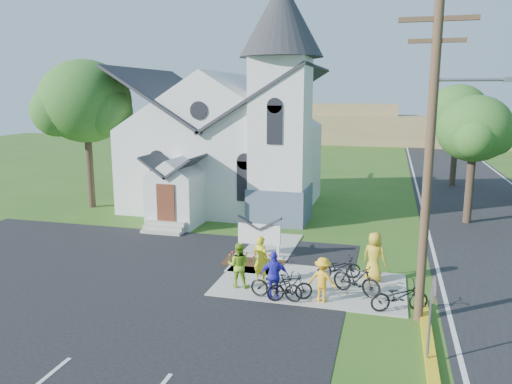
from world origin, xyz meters
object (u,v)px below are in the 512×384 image
(cyclist_3, at_px, (323,280))
(cyclist_4, at_px, (374,257))
(stop_sign, at_px, (433,301))
(bike_3, at_px, (357,279))
(cyclist_2, at_px, (274,276))
(bike_4, at_px, (399,296))
(utility_pole, at_px, (432,152))
(bike_0, at_px, (276,285))
(bike_1, at_px, (290,287))
(cyclist_0, at_px, (261,259))
(bike_2, at_px, (339,267))
(cyclist_1, at_px, (239,265))
(church_sign, at_px, (259,235))

(cyclist_3, xyz_separation_m, cyclist_4, (1.64, 2.45, 0.17))
(stop_sign, bearing_deg, bike_3, 117.73)
(cyclist_2, xyz_separation_m, cyclist_3, (1.65, 0.25, -0.07))
(cyclist_2, distance_m, bike_4, 4.22)
(utility_pole, height_order, bike_0, utility_pole)
(bike_1, xyz_separation_m, cyclist_3, (1.10, 0.25, 0.30))
(cyclist_0, xyz_separation_m, bike_2, (2.82, 1.14, -0.45))
(bike_3, distance_m, bike_4, 1.80)
(utility_pole, bearing_deg, bike_4, 147.83)
(bike_1, xyz_separation_m, bike_2, (1.42, 2.53, -0.03))
(cyclist_3, bearing_deg, bike_2, -85.62)
(utility_pole, distance_m, cyclist_1, 7.90)
(cyclist_3, bearing_deg, cyclist_0, -12.12)
(church_sign, xyz_separation_m, cyclist_3, (3.35, -4.15, -0.19))
(utility_pole, height_order, cyclist_3, utility_pole)
(church_sign, relative_size, bike_2, 1.27)
(stop_sign, xyz_separation_m, bike_4, (-0.73, 3.12, -1.22))
(cyclist_4, bearing_deg, utility_pole, 142.24)
(bike_2, bearing_deg, cyclist_1, 95.39)
(stop_sign, height_order, bike_2, stop_sign)
(bike_2, bearing_deg, stop_sign, -173.25)
(bike_0, height_order, bike_1, bike_0)
(bike_0, bearing_deg, cyclist_1, 72.33)
(bike_2, distance_m, bike_3, 1.56)
(cyclist_1, bearing_deg, cyclist_0, -142.54)
(bike_4, bearing_deg, bike_1, 71.45)
(cyclist_0, xyz_separation_m, bike_4, (5.05, -1.27, -0.40))
(church_sign, bearing_deg, utility_pole, -35.60)
(cyclist_2, bearing_deg, utility_pole, 165.47)
(church_sign, xyz_separation_m, utility_pole, (6.56, -4.70, 4.38))
(stop_sign, bearing_deg, bike_1, 145.62)
(cyclist_1, bearing_deg, bike_2, -158.47)
(utility_pole, distance_m, stop_sign, 4.52)
(cyclist_2, bearing_deg, cyclist_1, -37.43)
(utility_pole, xyz_separation_m, bike_2, (-2.89, 2.83, -4.90))
(cyclist_1, xyz_separation_m, bike_3, (4.27, 0.42, -0.28))
(church_sign, relative_size, stop_sign, 0.89)
(cyclist_1, bearing_deg, utility_pole, 165.33)
(church_sign, relative_size, utility_pole, 0.22)
(church_sign, height_order, cyclist_4, cyclist_4)
(church_sign, bearing_deg, cyclist_4, -18.82)
(cyclist_0, xyz_separation_m, bike_3, (3.59, -0.22, -0.35))
(utility_pole, height_order, bike_4, utility_pole)
(bike_0, xyz_separation_m, cyclist_3, (1.57, 0.25, 0.28))
(cyclist_3, bearing_deg, cyclist_1, 3.38)
(cyclist_2, bearing_deg, church_sign, -79.94)
(cyclist_0, height_order, bike_0, cyclist_0)
(utility_pole, bearing_deg, church_sign, 144.40)
(cyclist_0, height_order, bike_4, cyclist_0)
(stop_sign, distance_m, bike_3, 4.86)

